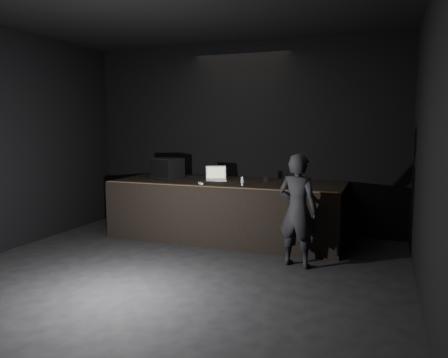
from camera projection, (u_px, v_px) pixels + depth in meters
ground at (150, 291)px, 5.20m from camera, size 7.00×7.00×0.00m
room_walls at (146, 121)px, 4.96m from camera, size 6.10×7.10×3.52m
stage_riser at (227, 210)px, 7.69m from camera, size 4.00×1.50×1.00m
riser_lip at (212, 186)px, 6.96m from camera, size 3.92×0.10×0.01m
stage_monitor at (167, 168)px, 8.18m from camera, size 0.66×0.57×0.37m
cable at (184, 177)px, 8.28m from camera, size 0.81×0.58×0.02m
laptop at (216, 177)px, 7.79m from camera, size 0.46×0.43×0.25m
beer_can at (243, 181)px, 7.10m from camera, size 0.06×0.06×0.14m
plastic_cup at (265, 180)px, 7.51m from camera, size 0.08×0.08×0.10m
wii_remote at (201, 183)px, 7.24m from camera, size 0.14×0.16×0.03m
person at (298, 210)px, 6.06m from camera, size 0.66×0.51×1.59m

